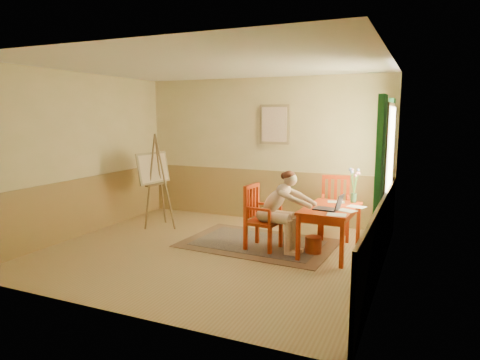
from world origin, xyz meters
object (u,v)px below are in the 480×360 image
at_px(figure, 279,207).
at_px(laptop, 330,207).
at_px(chair_back, 335,207).
at_px(chair_left, 260,217).
at_px(easel, 155,172).
at_px(table, 330,213).

relative_size(figure, laptop, 2.95).
bearing_deg(chair_back, figure, -119.05).
height_order(chair_left, easel, easel).
bearing_deg(laptop, figure, -178.39).
xyz_separation_m(table, figure, (-0.72, -0.24, 0.07)).
relative_size(chair_left, laptop, 2.37).
relative_size(chair_left, figure, 0.80).
distance_m(chair_back, laptop, 1.13).
bearing_deg(chair_left, table, 11.71).
xyz_separation_m(figure, laptop, (0.76, 0.02, 0.07)).
xyz_separation_m(table, chair_back, (-0.10, 0.88, -0.10)).
xyz_separation_m(chair_left, easel, (-2.31, 0.52, 0.53)).
height_order(chair_back, laptop, chair_back).
bearing_deg(table, easel, 174.86).
distance_m(table, laptop, 0.26).
relative_size(chair_left, chair_back, 0.96).
relative_size(chair_left, easel, 0.58).
height_order(table, figure, figure).
distance_m(chair_back, easel, 3.34).
bearing_deg(figure, table, 18.32).
bearing_deg(chair_back, table, -83.40).
distance_m(table, chair_left, 1.07).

